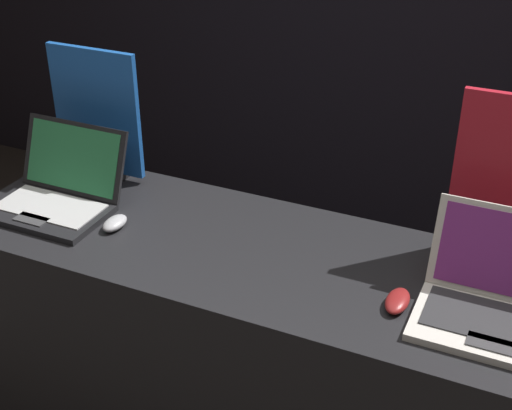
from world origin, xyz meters
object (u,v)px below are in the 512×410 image
object	(u,v)px
mouse_front	(115,223)
laptop_front	(58,190)
promo_stand_front	(97,117)
mouse_back	(397,301)
laptop_back	(501,300)

from	to	relation	value
mouse_front	laptop_front	bearing A→B (deg)	170.65
mouse_front	promo_stand_front	distance (m)	0.42
mouse_back	promo_stand_front	bearing A→B (deg)	164.69
laptop_front	mouse_back	world-z (taller)	laptop_front
mouse_front	promo_stand_front	size ratio (longest dim) A/B	0.22
laptop_front	mouse_front	world-z (taller)	laptop_front
laptop_back	laptop_front	bearing A→B (deg)	179.49
promo_stand_front	laptop_front	bearing A→B (deg)	-90.00
laptop_front	promo_stand_front	xyz separation A→B (m)	(0.00, 0.24, 0.16)
laptop_front	laptop_back	world-z (taller)	laptop_back
promo_stand_front	mouse_back	bearing A→B (deg)	-15.31
laptop_front	laptop_back	xyz separation A→B (m)	(1.35, -0.01, 0.00)
promo_stand_front	mouse_back	xyz separation A→B (m)	(1.11, -0.30, -0.20)
promo_stand_front	mouse_back	distance (m)	1.17
mouse_back	mouse_front	bearing A→B (deg)	178.40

